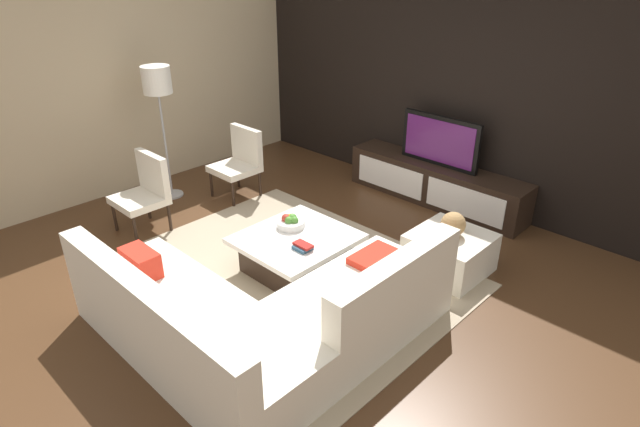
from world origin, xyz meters
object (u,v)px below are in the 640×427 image
Objects in this scene: ottoman at (449,253)px; book_stack at (303,247)px; accent_chair_near at (145,189)px; coffee_table at (297,252)px; floor_lamp at (158,88)px; decorative_ball at (453,224)px; accent_chair_far at (240,159)px; media_console at (435,183)px; sectional_couch at (259,317)px; fruit_bowl at (291,222)px; television at (440,141)px.

book_stack is (-0.87, -1.16, 0.21)m from ottoman.
accent_chair_near is at bearing -151.59° from ottoman.
floor_lamp reaches higher than coffee_table.
decorative_ball reaches higher than coffee_table.
accent_chair_far reaches higher than book_stack.
book_stack is (0.22, -0.12, 0.21)m from coffee_table.
media_console reaches higher than ottoman.
decorative_ball reaches higher than book_stack.
book_stack is at bearing 113.84° from sectional_couch.
fruit_bowl is (1.66, 0.65, -0.06)m from accent_chair_near.
decorative_ball is (1.08, 1.03, 0.32)m from coffee_table.
television is at bearing 127.94° from ottoman.
decorative_ball is at bearing 6.99° from accent_chair_far.
media_console is at bearing 92.80° from book_stack.
television is 1.71m from ottoman.
floor_lamp is at bearing 177.62° from coffee_table.
sectional_couch is at bearing -103.63° from ottoman.
accent_chair_near is 1.78m from fruit_bowl.
fruit_bowl reaches higher than media_console.
sectional_couch is at bearing -81.38° from media_console.
coffee_table is at bearing -136.36° from decorative_ball.
media_console is 1.42× the size of floor_lamp.
accent_chair_near is at bearing 169.92° from sectional_couch.
media_console is 1.01× the size of sectional_couch.
media_console reaches higher than book_stack.
fruit_bowl is at bearing 150.92° from book_stack.
media_console is 2.24× the size of coffee_table.
media_console is 1.62m from decorative_ball.
coffee_table is 1.20× the size of accent_chair_far.
media_console is 8.36× the size of fruit_bowl.
accent_chair_far is at bearing 46.97° from floor_lamp.
floor_lamp is (-0.60, 0.65, 0.91)m from accent_chair_near.
floor_lamp is 2.84m from book_stack.
sectional_couch is at bearing -19.59° from floor_lamp.
television reaches higher than accent_chair_far.
decorative_ball is at bearing -52.06° from television.
sectional_couch is at bearing -81.38° from television.
accent_chair_near is 1.00× the size of accent_chair_far.
sectional_couch is (0.50, -3.28, 0.04)m from media_console.
floor_lamp is 8.73× the size of book_stack.
coffee_table is 5.52× the size of book_stack.
decorative_ball is at bearing 14.83° from floor_lamp.
ottoman is 0.80× the size of accent_chair_far.
accent_chair_near reaches higher than coffee_table.
media_console is at bearing 98.62° from sectional_couch.
sectional_couch is at bearing -2.36° from accent_chair_near.
coffee_table is 0.63× the size of floor_lamp.
ottoman is at bearing -52.06° from television.
decorative_ball is at bearing 53.19° from book_stack.
book_stack is (-0.38, 0.86, 0.12)m from sectional_couch.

